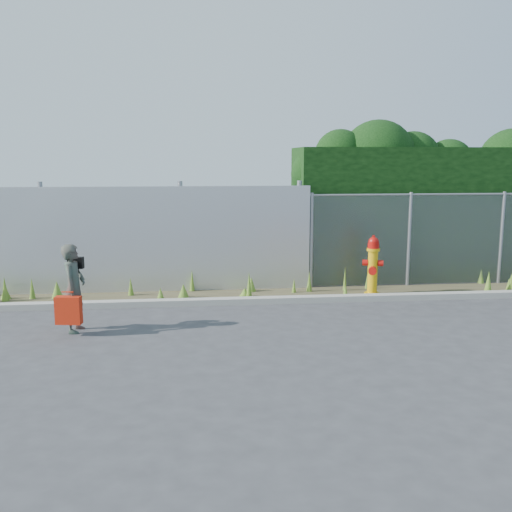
% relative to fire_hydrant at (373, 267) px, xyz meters
% --- Properties ---
extents(ground, '(80.00, 80.00, 0.00)m').
position_rel_fire_hydrant_xyz_m(ground, '(-2.16, -2.21, -0.60)').
color(ground, '#38383B').
rests_on(ground, ground).
extents(curb, '(16.00, 0.22, 0.12)m').
position_rel_fire_hydrant_xyz_m(curb, '(-2.16, -0.41, -0.54)').
color(curb, '#9B978C').
rests_on(curb, ground).
extents(weed_strip, '(16.00, 1.30, 0.54)m').
position_rel_fire_hydrant_xyz_m(weed_strip, '(-2.52, 0.21, -0.50)').
color(weed_strip, '#484029').
rests_on(weed_strip, ground).
extents(corrugated_fence, '(8.50, 0.21, 2.30)m').
position_rel_fire_hydrant_xyz_m(corrugated_fence, '(-5.41, 0.80, 0.50)').
color(corrugated_fence, '#B1B3B8').
rests_on(corrugated_fence, ground).
extents(chainlink_fence, '(6.50, 0.07, 2.05)m').
position_rel_fire_hydrant_xyz_m(chainlink_fence, '(2.09, 0.79, 0.43)').
color(chainlink_fence, gray).
rests_on(chainlink_fence, ground).
extents(hedge, '(7.46, 1.84, 3.64)m').
position_rel_fire_hydrant_xyz_m(hedge, '(2.28, 1.83, 1.33)').
color(hedge, black).
rests_on(hedge, ground).
extents(fire_hydrant, '(0.41, 0.37, 1.24)m').
position_rel_fire_hydrant_xyz_m(fire_hydrant, '(0.00, 0.00, 0.00)').
color(fire_hydrant, '#DBA70B').
rests_on(fire_hydrant, ground).
extents(woman, '(0.40, 0.56, 1.43)m').
position_rel_fire_hydrant_xyz_m(woman, '(-5.50, -1.87, 0.11)').
color(woman, '#0F624E').
rests_on(woman, ground).
extents(red_tote_bag, '(0.40, 0.15, 0.52)m').
position_rel_fire_hydrant_xyz_m(red_tote_bag, '(-5.55, -2.13, -0.18)').
color(red_tote_bag, red).
extents(black_shoulder_bag, '(0.25, 0.10, 0.19)m').
position_rel_fire_hydrant_xyz_m(black_shoulder_bag, '(-5.49, -1.68, 0.49)').
color(black_shoulder_bag, black).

